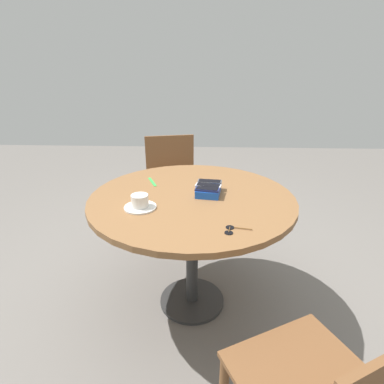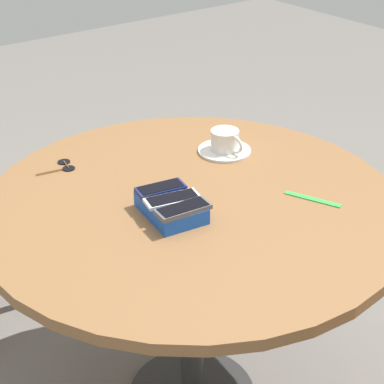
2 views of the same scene
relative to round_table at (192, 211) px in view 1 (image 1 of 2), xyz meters
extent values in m
plane|color=slate|center=(0.00, 0.00, -0.63)|extent=(8.00, 8.00, 0.00)
cylinder|color=#2D2D2D|center=(0.00, 0.00, -0.62)|extent=(0.40, 0.40, 0.02)
cylinder|color=#2D2D2D|center=(0.00, 0.00, -0.27)|extent=(0.07, 0.07, 0.68)
cylinder|color=brown|center=(0.00, 0.00, 0.08)|extent=(1.10, 1.10, 0.03)
cube|color=blue|center=(-0.03, 0.09, 0.11)|extent=(0.19, 0.15, 0.04)
cube|color=white|center=(-0.04, 0.03, 0.11)|extent=(0.10, 0.02, 0.02)
cube|color=#515156|center=(-0.09, 0.10, 0.14)|extent=(0.07, 0.14, 0.01)
cube|color=black|center=(-0.09, 0.10, 0.15)|extent=(0.06, 0.13, 0.00)
cube|color=silver|center=(-0.03, 0.09, 0.14)|extent=(0.08, 0.15, 0.01)
cube|color=black|center=(-0.03, 0.09, 0.14)|extent=(0.07, 0.13, 0.00)
cube|color=navy|center=(0.02, 0.08, 0.14)|extent=(0.08, 0.13, 0.01)
cube|color=black|center=(0.02, 0.08, 0.15)|extent=(0.07, 0.12, 0.00)
cylinder|color=silver|center=(0.17, -0.25, 0.10)|extent=(0.16, 0.16, 0.01)
cylinder|color=silver|center=(0.17, -0.25, 0.13)|extent=(0.08, 0.08, 0.06)
cylinder|color=olive|center=(0.17, -0.25, 0.16)|extent=(0.07, 0.07, 0.00)
torus|color=silver|center=(0.12, -0.25, 0.13)|extent=(0.06, 0.01, 0.06)
cube|color=green|center=(-0.19, -0.25, 0.10)|extent=(0.15, 0.08, 0.00)
cylinder|color=black|center=(0.39, 0.17, 0.10)|extent=(0.04, 0.04, 0.00)
cylinder|color=black|center=(0.35, 0.18, 0.10)|extent=(0.04, 0.04, 0.00)
cylinder|color=brown|center=(0.37, 0.17, 0.10)|extent=(0.05, 0.01, 0.00)
cylinder|color=brown|center=(0.36, 0.23, 0.10)|extent=(0.02, 0.08, 0.00)
cube|color=brown|center=(0.82, 0.41, -0.20)|extent=(0.58, 0.58, 0.02)
cylinder|color=brown|center=(0.56, 0.49, -0.42)|extent=(0.04, 0.04, 0.42)
cube|color=brown|center=(-0.82, -0.19, -0.19)|extent=(0.53, 0.53, 0.02)
cube|color=brown|center=(-1.03, -0.24, 0.01)|extent=(0.11, 0.41, 0.38)
cylinder|color=brown|center=(-0.58, -0.34, -0.42)|extent=(0.04, 0.04, 0.43)
cylinder|color=brown|center=(-0.67, 0.05, -0.42)|extent=(0.04, 0.04, 0.43)
cylinder|color=brown|center=(-0.97, -0.43, -0.42)|extent=(0.04, 0.04, 0.43)
cylinder|color=brown|center=(-1.06, -0.04, -0.42)|extent=(0.04, 0.04, 0.43)
camera|label=1|loc=(1.48, 0.06, 0.73)|focal=28.00mm
camera|label=2|loc=(-1.16, 0.87, 0.93)|focal=60.00mm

